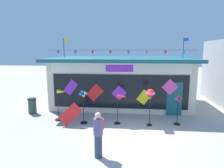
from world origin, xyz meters
The scene contains 10 objects.
ground_plane centered at (0.00, 0.00, 0.00)m, with size 80.00×80.00×0.00m, color #9E9B99.
kite_shop_building centered at (-0.95, 6.07, 1.69)m, with size 9.41×6.14×4.68m.
wind_spinner_far_left centered at (-4.06, 1.97, 1.16)m, with size 0.67×0.38×1.73m.
wind_spinner_left centered at (-2.71, 1.62, 1.07)m, with size 0.39×0.39×1.81m.
wind_spinner_center_left centered at (-0.76, 1.76, 1.16)m, with size 0.63×0.33×1.59m.
wind_spinner_center_right centered at (0.72, 1.67, 1.60)m, with size 0.40×0.40×1.91m.
wind_spinner_right centered at (2.17, 1.92, 0.98)m, with size 0.36×0.33×1.59m.
person_near_camera centered at (-1.37, -1.58, 0.89)m, with size 0.36×0.47×1.68m.
trash_bin centered at (-6.26, 3.00, 0.48)m, with size 0.52×0.52×0.95m.
display_kite_on_ground centered at (-3.30, 1.25, 0.60)m, with size 0.62×0.03×1.12m, color red.
Camera 1 is at (-0.23, -8.12, 3.81)m, focal length 31.61 mm.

